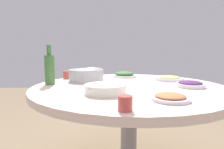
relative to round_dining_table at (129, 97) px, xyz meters
The scene contains 10 objects.
round_dining_table is the anchor object (origin of this frame).
rice_bowl 0.42m from the round_dining_table, 59.26° to the left, with size 0.29×0.29×0.11m.
soup_bowl 0.35m from the round_dining_table, 148.82° to the left, with size 0.25×0.25×0.06m.
dish_noodles 0.45m from the round_dining_table, 57.09° to the right, with size 0.24×0.24×0.04m.
dish_eggplant 0.44m from the round_dining_table, 100.16° to the right, with size 0.20×0.20×0.04m.
dish_tofu_braise 0.48m from the round_dining_table, 159.65° to the right, with size 0.20×0.20×0.04m.
dish_greens 0.48m from the round_dining_table, ahead, with size 0.24×0.24×0.06m.
green_bottle 0.63m from the round_dining_table, 85.86° to the left, with size 0.07×0.07×0.30m.
tea_cup_near 0.66m from the round_dining_table, 55.92° to the left, with size 0.08×0.08×0.07m, color #C34F49.
tea_cup_far 0.63m from the round_dining_table, behind, with size 0.06×0.06×0.06m, color #C44944.
Camera 1 is at (-1.40, 0.15, 1.02)m, focal length 30.80 mm.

